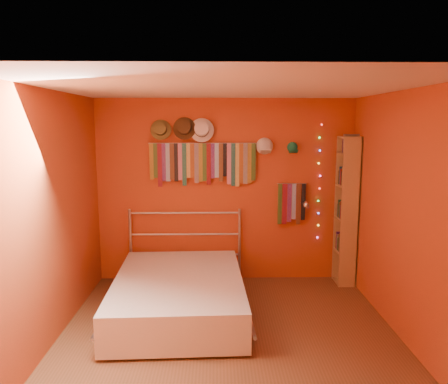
{
  "coord_description": "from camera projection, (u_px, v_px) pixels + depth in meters",
  "views": [
    {
      "loc": [
        -0.12,
        -4.17,
        2.18
      ],
      "look_at": [
        -0.03,
        0.9,
        1.37
      ],
      "focal_mm": 35.0,
      "sensor_mm": 36.0,
      "label": 1
    }
  ],
  "objects": [
    {
      "name": "tie_rack",
      "position": [
        203.0,
        162.0,
        5.86
      ],
      "size": [
        1.45,
        0.03,
        0.59
      ],
      "color": "#ACACB1",
      "rests_on": "back_wall"
    },
    {
      "name": "bed",
      "position": [
        179.0,
        294.0,
        5.0
      ],
      "size": [
        1.61,
        2.13,
        1.02
      ],
      "rotation": [
        0.0,
        0.0,
        0.04
      ],
      "color": "#ACACB1",
      "rests_on": "ground"
    },
    {
      "name": "right_wall",
      "position": [
        407.0,
        218.0,
        4.29
      ],
      "size": [
        0.02,
        3.5,
        2.5
      ],
      "primitive_type": "cube",
      "color": "maroon",
      "rests_on": "ground"
    },
    {
      "name": "ceiling",
      "position": [
        229.0,
        88.0,
        4.07
      ],
      "size": [
        3.5,
        3.5,
        0.02
      ],
      "primitive_type": "cube",
      "color": "white",
      "rests_on": "back_wall"
    },
    {
      "name": "back_wall",
      "position": [
        225.0,
        191.0,
        5.99
      ],
      "size": [
        3.5,
        0.02,
        2.5
      ],
      "primitive_type": "cube",
      "color": "maroon",
      "rests_on": "ground"
    },
    {
      "name": "reading_lamp",
      "position": [
        305.0,
        205.0,
        5.79
      ],
      "size": [
        0.07,
        0.32,
        0.09
      ],
      "color": "#ACACB1",
      "rests_on": "back_wall"
    },
    {
      "name": "ground",
      "position": [
        229.0,
        338.0,
        4.46
      ],
      "size": [
        3.5,
        3.5,
        0.0
      ],
      "primitive_type": "plane",
      "color": "brown",
      "rests_on": "ground"
    },
    {
      "name": "fedora_brown",
      "position": [
        184.0,
        128.0,
        5.75
      ],
      "size": [
        0.3,
        0.16,
        0.3
      ],
      "rotation": [
        1.36,
        0.0,
        0.0
      ],
      "color": "#442E18",
      "rests_on": "back_wall"
    },
    {
      "name": "left_wall",
      "position": [
        49.0,
        219.0,
        4.23
      ],
      "size": [
        0.02,
        3.5,
        2.5
      ],
      "primitive_type": "cube",
      "color": "maroon",
      "rests_on": "ground"
    },
    {
      "name": "cap_white",
      "position": [
        265.0,
        146.0,
        5.85
      ],
      "size": [
        0.2,
        0.25,
        0.2
      ],
      "color": "silver",
      "rests_on": "back_wall"
    },
    {
      "name": "fedora_olive",
      "position": [
        161.0,
        129.0,
        5.75
      ],
      "size": [
        0.27,
        0.15,
        0.27
      ],
      "rotation": [
        1.36,
        0.0,
        0.0
      ],
      "color": "brown",
      "rests_on": "back_wall"
    },
    {
      "name": "fairy_lights",
      "position": [
        319.0,
        182.0,
        5.95
      ],
      "size": [
        0.05,
        0.02,
        1.58
      ],
      "color": "#FF3333",
      "rests_on": "back_wall"
    },
    {
      "name": "bookshelf",
      "position": [
        349.0,
        210.0,
        5.84
      ],
      "size": [
        0.25,
        0.34,
        2.0
      ],
      "color": "#A57E4A",
      "rests_on": "ground"
    },
    {
      "name": "fedora_white",
      "position": [
        202.0,
        129.0,
        5.76
      ],
      "size": [
        0.32,
        0.18,
        0.32
      ],
      "rotation": [
        1.36,
        0.0,
        0.0
      ],
      "color": "silver",
      "rests_on": "back_wall"
    },
    {
      "name": "cap_green",
      "position": [
        292.0,
        147.0,
        5.86
      ],
      "size": [
        0.16,
        0.2,
        0.16
      ],
      "color": "#1B7A55",
      "rests_on": "back_wall"
    },
    {
      "name": "small_tie_rack",
      "position": [
        291.0,
        202.0,
        5.97
      ],
      "size": [
        0.4,
        0.03,
        0.57
      ],
      "color": "#ACACB1",
      "rests_on": "back_wall"
    }
  ]
}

